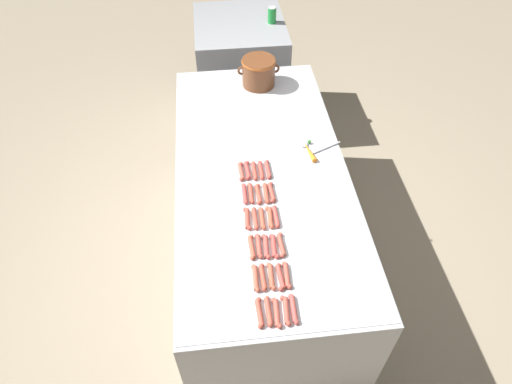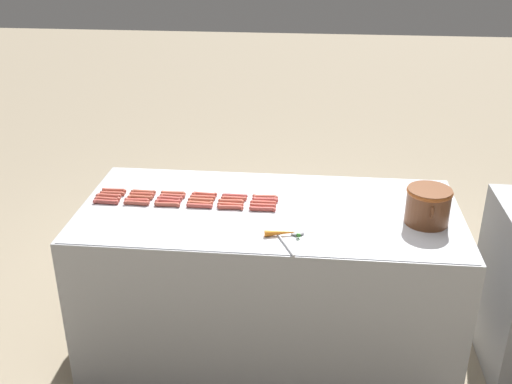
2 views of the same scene
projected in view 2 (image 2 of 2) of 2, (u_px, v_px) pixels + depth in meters
ground_plane at (268, 341)px, 3.63m from camera, size 20.00×20.00×0.00m
griddle_counter at (269, 279)px, 3.44m from camera, size 0.97×2.05×0.90m
hot_dog_0 at (114, 190)px, 3.43m from camera, size 0.03×0.15×0.02m
hot_dog_1 at (143, 192)px, 3.41m from camera, size 0.03×0.15×0.02m
hot_dog_2 at (173, 193)px, 3.40m from camera, size 0.03×0.15×0.02m
hot_dog_3 at (204, 194)px, 3.38m from camera, size 0.03×0.15×0.02m
hot_dog_4 at (235, 196)px, 3.37m from camera, size 0.03×0.15×0.02m
hot_dog_5 at (265, 197)px, 3.35m from camera, size 0.03×0.15×0.02m
hot_dog_6 at (112, 193)px, 3.39m from camera, size 0.03×0.15×0.02m
hot_dog_7 at (142, 194)px, 3.38m from camera, size 0.03×0.15×0.02m
hot_dog_8 at (172, 196)px, 3.36m from camera, size 0.03×0.15×0.02m
hot_dog_9 at (203, 197)px, 3.35m from camera, size 0.03×0.15×0.02m
hot_dog_10 at (234, 198)px, 3.34m from camera, size 0.03×0.15×0.02m
hot_dog_11 at (265, 200)px, 3.32m from camera, size 0.03×0.15×0.02m
hot_dog_12 at (108, 196)px, 3.36m from camera, size 0.03×0.15×0.02m
hot_dog_13 at (140, 197)px, 3.35m from camera, size 0.03×0.15×0.02m
hot_dog_14 at (170, 198)px, 3.33m from camera, size 0.03×0.15×0.02m
hot_dog_15 at (201, 200)px, 3.32m from camera, size 0.03×0.15×0.02m
hot_dog_16 at (231, 201)px, 3.30m from camera, size 0.03×0.15×0.02m
hot_dog_17 at (263, 203)px, 3.29m from camera, size 0.02×0.15×0.02m
hot_dog_18 at (107, 199)px, 3.33m from camera, size 0.03×0.15×0.02m
hot_dog_19 at (137, 200)px, 3.31m from camera, size 0.03×0.15×0.02m
hot_dog_20 at (168, 201)px, 3.30m from camera, size 0.03×0.15×0.02m
hot_dog_21 at (200, 203)px, 3.28m from camera, size 0.03×0.15×0.02m
hot_dog_22 at (230, 205)px, 3.27m from camera, size 0.03×0.15×0.02m
hot_dog_23 at (263, 206)px, 3.25m from camera, size 0.03×0.15×0.02m
hot_dog_24 at (106, 202)px, 3.30m from camera, size 0.03×0.15×0.02m
hot_dog_25 at (136, 203)px, 3.28m from camera, size 0.03×0.15×0.02m
hot_dog_26 at (167, 204)px, 3.27m from camera, size 0.03×0.15×0.02m
hot_dog_27 at (199, 206)px, 3.25m from camera, size 0.03×0.15×0.02m
hot_dog_28 at (230, 207)px, 3.24m from camera, size 0.03×0.15×0.02m
hot_dog_29 at (262, 209)px, 3.22m from camera, size 0.03×0.15×0.02m
bean_pot at (428, 204)px, 3.06m from camera, size 0.29×0.23×0.19m
serving_spoon at (294, 237)px, 2.95m from camera, size 0.26×0.15×0.02m
carrot at (283, 233)px, 2.97m from camera, size 0.06×0.18×0.03m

